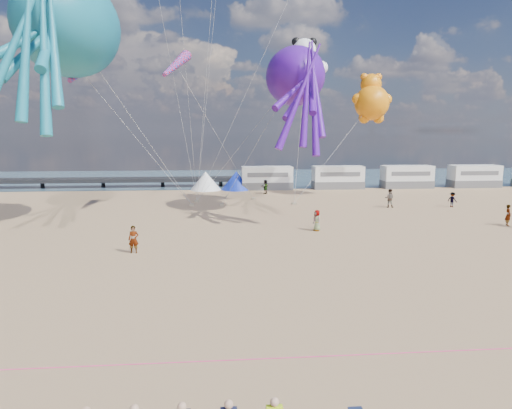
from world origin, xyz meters
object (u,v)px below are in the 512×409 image
at_px(motorhome_3, 474,176).
at_px(kite_octopus_purple, 295,76).
at_px(motorhome_2, 407,177).
at_px(sandbag_c, 294,204).
at_px(sandbag_e, 197,201).
at_px(windsock_mid, 176,65).
at_px(kite_panda, 305,72).
at_px(beachgoer_2, 452,200).
at_px(beachgoer_5, 508,215).
at_px(beachgoer_1, 389,198).
at_px(kite_teddy_orange, 372,103).
at_px(windsock_left, 81,71).
at_px(beachgoer_4, 265,187).
at_px(beachgoer_0, 317,220).
at_px(sandbag_a, 192,205).
at_px(standing_person, 134,239).
at_px(sandbag_b, 222,205).
at_px(windsock_right, 286,89).
at_px(kite_octopus_teal, 68,26).
at_px(tent_white, 206,181).
at_px(motorhome_1, 338,177).
at_px(tent_blue, 236,180).
at_px(motorhome_0, 267,178).
at_px(sandbag_d, 253,198).

relative_size(motorhome_3, kite_octopus_purple, 0.56).
bearing_deg(motorhome_2, kite_octopus_purple, -135.87).
xyz_separation_m(sandbag_c, sandbag_e, (-10.18, 2.53, 0.00)).
bearing_deg(windsock_mid, kite_panda, 35.82).
relative_size(beachgoer_2, kite_panda, 0.23).
relative_size(sandbag_c, kite_panda, 0.07).
height_order(beachgoer_5, windsock_mid, windsock_mid).
bearing_deg(beachgoer_1, kite_teddy_orange, -65.90).
xyz_separation_m(kite_panda, windsock_left, (-19.84, -5.77, -0.88)).
distance_m(beachgoer_4, windsock_mid, 20.44).
relative_size(beachgoer_0, sandbag_a, 3.25).
bearing_deg(beachgoer_2, standing_person, 85.86).
distance_m(standing_person, kite_teddy_orange, 33.13).
relative_size(standing_person, sandbag_a, 3.48).
relative_size(sandbag_b, windsock_right, 0.09).
bearing_deg(windsock_left, sandbag_b, 30.15).
relative_size(motorhome_3, sandbag_c, 13.20).
distance_m(beachgoer_0, sandbag_e, 18.03).
bearing_deg(beachgoer_2, beachgoer_0, 89.49).
relative_size(kite_octopus_teal, kite_teddy_orange, 2.13).
bearing_deg(sandbag_e, beachgoer_4, 37.07).
bearing_deg(windsock_mid, beachgoer_1, 24.01).
xyz_separation_m(tent_white, beachgoer_2, (25.11, -15.72, -0.44)).
bearing_deg(windsock_mid, beachgoer_4, 73.16).
height_order(motorhome_3, kite_octopus_teal, kite_octopus_teal).
bearing_deg(windsock_left, sandbag_a, 39.08).
height_order(windsock_left, windsock_mid, windsock_mid).
height_order(motorhome_1, motorhome_2, same).
distance_m(beachgoer_1, beachgoer_2, 6.41).
height_order(beachgoer_1, kite_octopus_purple, kite_octopus_purple).
relative_size(beachgoer_4, kite_panda, 0.26).
relative_size(sandbag_b, kite_teddy_orange, 0.08).
distance_m(tent_blue, kite_teddy_orange, 19.59).
xyz_separation_m(motorhome_3, sandbag_a, (-37.64, -12.73, -1.39)).
distance_m(beachgoer_1, kite_octopus_teal, 32.35).
xyz_separation_m(sandbag_c, kite_teddy_orange, (9.32, 4.18, 10.57)).
bearing_deg(motorhome_0, beachgoer_4, -98.55).
height_order(sandbag_b, kite_octopus_teal, kite_octopus_teal).
relative_size(motorhome_1, sandbag_b, 13.20).
xyz_separation_m(motorhome_1, windsock_left, (-27.10, -19.35, 10.96)).
xyz_separation_m(beachgoer_5, kite_panda, (-14.74, 11.27, 12.47)).
bearing_deg(kite_panda, windsock_right, 159.28).
bearing_deg(tent_white, beachgoer_1, -39.43).
xyz_separation_m(tent_blue, sandbag_d, (1.51, -8.85, -1.09)).
bearing_deg(kite_panda, standing_person, -122.49).
distance_m(motorhome_0, kite_teddy_orange, 16.60).
relative_size(motorhome_3, sandbag_b, 13.20).
height_order(motorhome_0, kite_octopus_purple, kite_octopus_purple).
bearing_deg(sandbag_c, kite_octopus_teal, -151.81).
bearing_deg(motorhome_1, sandbag_a, -145.67).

